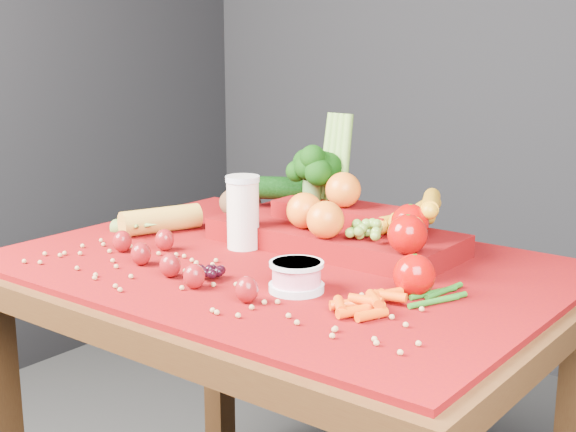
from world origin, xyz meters
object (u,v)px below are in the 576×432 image
Objects in this scene: produce_mound at (343,220)px; table at (282,314)px; yogurt_bowl at (296,275)px; milk_glass at (243,210)px.

table is at bearing -102.95° from produce_mound.
produce_mound is (-0.09, 0.28, 0.03)m from yogurt_bowl.
yogurt_bowl is at bearing -31.40° from milk_glass.
produce_mound is (0.04, 0.16, 0.17)m from table.
table is 0.22m from yogurt_bowl.
milk_glass reaches higher than table.
yogurt_bowl reaches higher than table.
milk_glass is 0.30m from yogurt_bowl.
milk_glass is 1.57× the size of yogurt_bowl.
milk_glass is at bearing 148.60° from yogurt_bowl.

